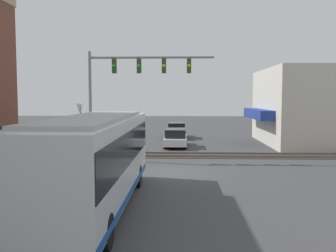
# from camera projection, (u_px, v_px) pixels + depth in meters

# --- Properties ---
(ground_plane) EXTENTS (120.00, 120.00, 0.00)m
(ground_plane) POSITION_uv_depth(u_px,v_px,m) (175.00, 173.00, 20.01)
(ground_plane) COLOR #424244
(shop_building) EXTENTS (11.19, 8.35, 6.48)m
(shop_building) POSITION_uv_depth(u_px,v_px,m) (306.00, 107.00, 32.35)
(shop_building) COLOR beige
(shop_building) RESTS_ON ground
(city_bus) EXTENTS (11.03, 2.59, 3.38)m
(city_bus) POSITION_uv_depth(u_px,v_px,m) (95.00, 158.00, 13.53)
(city_bus) COLOR silver
(city_bus) RESTS_ON ground
(traffic_signal_gantry) EXTENTS (0.42, 8.04, 6.98)m
(traffic_signal_gantry) POSITION_uv_depth(u_px,v_px,m) (130.00, 78.00, 23.87)
(traffic_signal_gantry) COLOR gray
(traffic_signal_gantry) RESTS_ON ground
(crossing_signal) EXTENTS (1.41, 1.18, 3.81)m
(crossing_signal) POSITION_uv_depth(u_px,v_px,m) (80.00, 125.00, 24.01)
(crossing_signal) COLOR gray
(crossing_signal) RESTS_ON ground
(rail_track_near) EXTENTS (2.60, 60.00, 0.15)m
(rail_track_near) POSITION_uv_depth(u_px,v_px,m) (177.00, 155.00, 25.99)
(rail_track_near) COLOR #332D28
(rail_track_near) RESTS_ON ground
(parked_car_white) EXTENTS (4.72, 1.82, 1.48)m
(parked_car_white) POSITION_uv_depth(u_px,v_px,m) (176.00, 138.00, 30.58)
(parked_car_white) COLOR silver
(parked_car_white) RESTS_ON ground
(parked_car_blue) EXTENTS (4.79, 1.82, 1.54)m
(parked_car_blue) POSITION_uv_depth(u_px,v_px,m) (177.00, 131.00, 37.19)
(parked_car_blue) COLOR navy
(parked_car_blue) RESTS_ON ground
(pedestrian_at_crossing) EXTENTS (0.34, 0.34, 1.68)m
(pedestrian_at_crossing) POSITION_uv_depth(u_px,v_px,m) (90.00, 148.00, 23.48)
(pedestrian_at_crossing) COLOR black
(pedestrian_at_crossing) RESTS_ON ground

